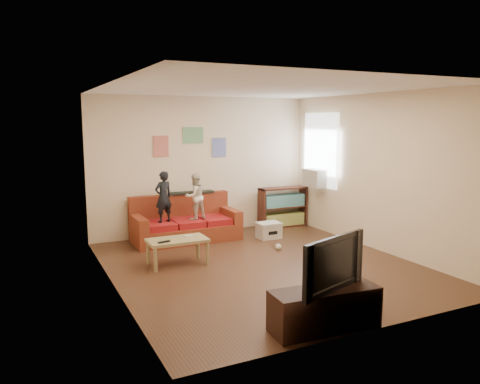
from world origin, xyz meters
name	(u,v)px	position (x,y,z in m)	size (l,w,h in m)	color
room_shell	(263,180)	(0.00, 0.00, 1.35)	(4.52, 5.02, 2.72)	#4E301F
sofa	(185,225)	(-0.55, 2.07, 0.29)	(1.97, 0.90, 0.86)	maroon
child_a	(163,197)	(-1.00, 1.90, 0.88)	(0.34, 0.22, 0.93)	black
child_b	(195,196)	(-0.40, 1.90, 0.84)	(0.42, 0.33, 0.86)	silver
coffee_table	(177,243)	(-1.16, 0.63, 0.35)	(0.92, 0.51, 0.41)	tan
remote	(164,242)	(-1.41, 0.51, 0.42)	(0.19, 0.05, 0.02)	black
game_controller	(188,236)	(-0.96, 0.68, 0.43)	(0.14, 0.04, 0.03)	white
bookshelf	(283,209)	(1.70, 2.23, 0.38)	(1.05, 0.32, 0.84)	#472318
window	(321,150)	(2.22, 1.65, 1.64)	(0.04, 1.08, 1.48)	white
ac_unit	(315,178)	(2.10, 1.65, 1.08)	(0.28, 0.55, 0.35)	#B7B2A3
artwork_left	(161,146)	(-0.85, 2.48, 1.75)	(0.30, 0.01, 0.40)	#D87266
artwork_center	(193,135)	(-0.20, 2.48, 1.95)	(0.42, 0.01, 0.32)	#72B27F
artwork_right	(219,147)	(0.35, 2.48, 1.70)	(0.30, 0.01, 0.38)	#727FCC
file_box	(269,230)	(0.93, 1.46, 0.16)	(0.44, 0.34, 0.31)	silver
tv_stand	(325,309)	(-0.46, -2.25, 0.23)	(1.21, 0.40, 0.45)	black
television	(326,262)	(-0.46, -2.25, 0.75)	(1.03, 0.14, 0.59)	black
tissue	(278,247)	(0.68, 0.67, 0.05)	(0.11, 0.11, 0.11)	beige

